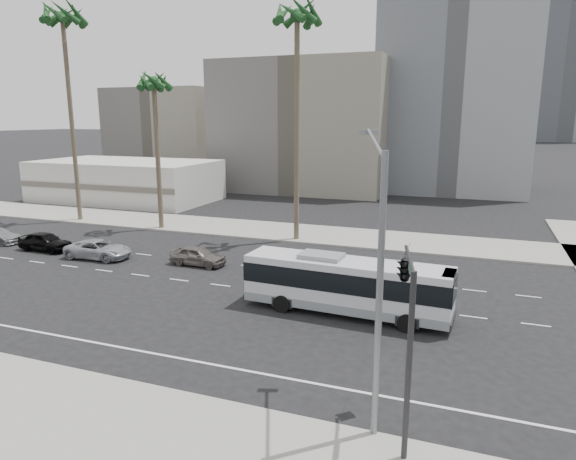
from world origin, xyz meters
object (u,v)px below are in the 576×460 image
at_px(traffic_signal, 405,275).
at_px(palm_far, 63,22).
at_px(city_bus, 346,284).
at_px(car_c, 45,241).
at_px(car_a, 198,256).
at_px(streetlight_corner, 378,270).
at_px(palm_near, 297,21).
at_px(car_b, 99,249).
at_px(palm_mid, 154,86).

height_order(traffic_signal, palm_far, palm_far).
distance_m(city_bus, traffic_signal, 9.91).
xyz_separation_m(city_bus, car_c, (-25.51, 4.63, -0.91)).
xyz_separation_m(city_bus, car_a, (-12.13, 5.28, -0.97)).
bearing_deg(car_a, traffic_signal, -128.53).
height_order(streetlight_corner, palm_far, palm_far).
bearing_deg(palm_near, car_b, -138.58).
bearing_deg(palm_far, car_a, -26.89).
distance_m(city_bus, streetlight_corner, 11.03).
distance_m(traffic_signal, palm_mid, 35.40).
height_order(car_c, streetlight_corner, streetlight_corner).
xyz_separation_m(car_c, traffic_signal, (29.59, -12.99, 4.33)).
xyz_separation_m(palm_near, palm_far, (-23.54, 0.31, 1.43)).
relative_size(city_bus, palm_mid, 0.77).
height_order(car_b, palm_far, palm_far).
distance_m(car_c, streetlight_corner, 32.62).
height_order(car_c, palm_near, palm_near).
xyz_separation_m(traffic_signal, palm_mid, (-25.63, 23.08, 8.00)).
distance_m(city_bus, palm_far, 39.16).
bearing_deg(streetlight_corner, car_c, 135.25).
xyz_separation_m(city_bus, traffic_signal, (4.07, -8.37, 3.42)).
xyz_separation_m(car_b, palm_mid, (-1.54, 10.42, 12.39)).
distance_m(car_b, palm_near, 23.32).
xyz_separation_m(car_c, palm_mid, (3.96, 10.08, 12.33)).
height_order(city_bus, car_b, city_bus).
relative_size(traffic_signal, palm_far, 0.29).
height_order(car_b, streetlight_corner, streetlight_corner).
bearing_deg(city_bus, traffic_signal, -60.98).
bearing_deg(city_bus, palm_far, 157.46).
height_order(palm_near, palm_mid, palm_near).
bearing_deg(car_b, palm_mid, 5.10).
bearing_deg(palm_near, palm_mid, -179.44).
relative_size(car_c, palm_mid, 0.30).
bearing_deg(car_a, car_c, 94.39).
xyz_separation_m(car_c, streetlight_corner, (28.88, -14.37, 4.82)).
bearing_deg(palm_far, streetlight_corner, -35.46).
bearing_deg(car_c, palm_near, -58.48).
bearing_deg(car_c, city_bus, -99.09).
bearing_deg(car_c, streetlight_corner, -115.27).
bearing_deg(city_bus, streetlight_corner, -67.85).
bearing_deg(car_a, palm_near, -21.48).
distance_m(city_bus, palm_mid, 28.48).
bearing_deg(car_a, palm_far, 64.70).
distance_m(car_a, car_c, 13.40).
bearing_deg(palm_far, traffic_signal, -33.41).
bearing_deg(car_b, traffic_signal, -121.03).
distance_m(city_bus, palm_near, 23.29).
relative_size(streetlight_corner, palm_far, 0.47).
relative_size(streetlight_corner, palm_near, 0.51).
height_order(car_c, palm_far, palm_far).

